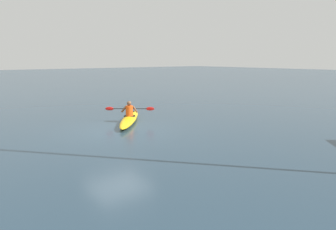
% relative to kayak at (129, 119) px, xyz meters
% --- Properties ---
extents(ground_plane, '(160.00, 160.00, 0.00)m').
position_rel_kayak_xyz_m(ground_plane, '(1.37, 1.31, -0.16)').
color(ground_plane, '#233847').
extents(kayak, '(3.25, 3.81, 0.31)m').
position_rel_kayak_xyz_m(kayak, '(0.00, 0.00, 0.00)').
color(kayak, '#EAB214').
rests_on(kayak, ground).
extents(kayaker, '(1.84, 1.50, 0.70)m').
position_rel_kayak_xyz_m(kayaker, '(-0.01, -0.01, 0.45)').
color(kayaker, '#E04C14').
rests_on(kayaker, kayak).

